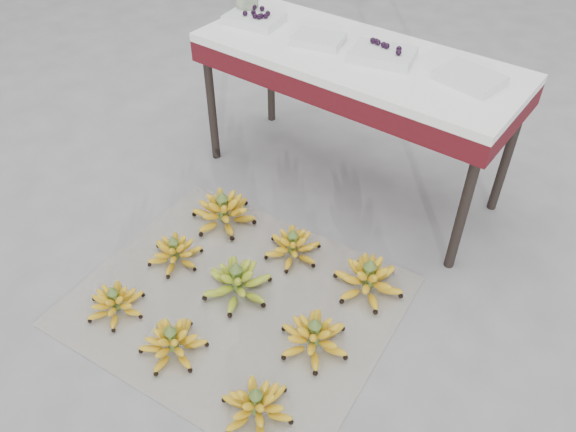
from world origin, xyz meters
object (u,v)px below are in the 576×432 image
Objects in this scene: bunch_front_left at (115,303)px; tray_left at (318,40)px; newspaper_mat at (236,300)px; bunch_back_center at (293,246)px; bunch_front_center at (173,342)px; tray_right at (383,54)px; bunch_mid_left at (175,252)px; bunch_back_left at (223,212)px; bunch_back_right at (368,279)px; vendor_table at (356,70)px; bunch_front_right at (257,405)px; bunch_mid_center at (237,282)px; tray_far_right at (470,78)px; bunch_mid_right at (314,337)px; tray_far_left at (255,18)px; glass_jar at (247,1)px.

bunch_front_left is 1.45m from tray_left.
bunch_back_center is at bearing 85.30° from newspaper_mat.
newspaper_mat is 3.73× the size of bunch_front_center.
tray_right is at bearing 87.33° from newspaper_mat.
bunch_front_center is 1.23× the size of bunch_mid_left.
tray_left is (0.10, 0.61, 0.66)m from bunch_back_left.
vendor_table reaches higher than bunch_back_right.
bunch_front_right is at bearing -70.36° from vendor_table.
bunch_mid_center reaches higher than bunch_mid_left.
bunch_back_left is 1.13× the size of bunch_back_center.
bunch_back_right is at bearing 33.86° from bunch_mid_left.
vendor_table reaches higher than newspaper_mat.
bunch_front_left is at bearing -120.29° from tray_far_right.
bunch_back_left is at bearing -122.77° from tray_right.
bunch_front_left is 0.74m from bunch_front_right.
vendor_table is (-0.08, 0.97, 0.63)m from newspaper_mat.
vendor_table is at bearing 122.16° from bunch_mid_right.
bunch_back_left is (-0.34, 0.67, 0.01)m from bunch_front_center.
tray_far_left is 0.69m from tray_right.
bunch_front_center is 1.19× the size of tray_far_right.
bunch_mid_center is 1.10× the size of tray_far_right.
tray_left is (-0.24, 1.28, 0.67)m from bunch_front_center.
glass_jar reaches higher than bunch_front_left.
tray_right is at bearing 4.20° from vendor_table.
tray_far_right is (0.03, 0.63, 0.67)m from bunch_back_right.
tray_right is (0.07, 1.31, 0.68)m from bunch_front_center.
bunch_mid_right is 2.16× the size of glass_jar.
bunch_front_center reaches higher than newspaper_mat.
bunch_front_center is (0.33, 0.00, 0.00)m from bunch_front_left.
bunch_back_right is 0.95m from vendor_table.
bunch_back_center is 0.89× the size of bunch_back_right.
newspaper_mat is 0.84× the size of vendor_table.
bunch_back_center is at bearing 49.15° from bunch_mid_left.
bunch_mid_right is 1.20m from tray_far_right.
bunch_front_right is 0.35m from bunch_mid_right.
bunch_mid_center is 1.21× the size of tray_left.
bunch_front_center is at bearing -81.16° from bunch_back_center.
tray_right reaches higher than bunch_back_left.
newspaper_mat is 3.64× the size of bunch_back_left.
tray_right reaches higher than vendor_table.
bunch_back_left is at bearing -61.04° from glass_jar.
tray_left is at bearing 108.73° from bunch_mid_center.
bunch_back_left is at bearing -164.15° from bunch_back_center.
bunch_front_center is at bearing -36.96° from bunch_mid_left.
bunch_mid_center is 1.16m from tray_right.
bunch_front_left is 1.04m from bunch_back_right.
bunch_mid_left is 0.32m from bunch_back_left.
bunch_back_center is at bearing 76.60° from bunch_front_left.
vendor_table reaches higher than bunch_front_center.
glass_jar reaches higher than bunch_back_right.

